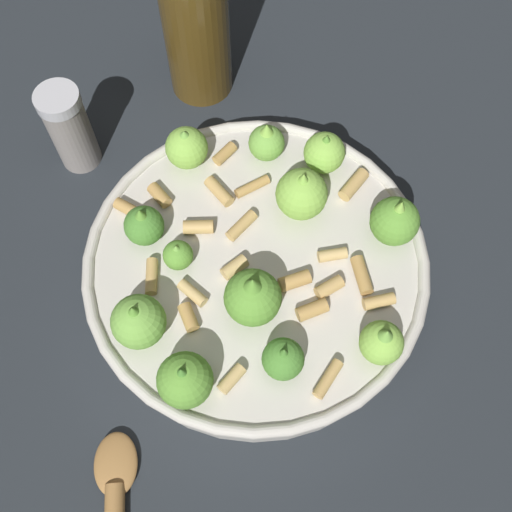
{
  "coord_description": "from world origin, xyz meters",
  "views": [
    {
      "loc": [
        -0.16,
        -0.17,
        0.54
      ],
      "look_at": [
        0.0,
        0.0,
        0.06
      ],
      "focal_mm": 43.53,
      "sensor_mm": 36.0,
      "label": 1
    }
  ],
  "objects": [
    {
      "name": "pepper_shaker",
      "position": [
        -0.03,
        0.23,
        0.05
      ],
      "size": [
        0.04,
        0.04,
        0.1
      ],
      "color": "gray",
      "rests_on": "ground"
    },
    {
      "name": "ground_plane",
      "position": [
        0.0,
        0.0,
        0.0
      ],
      "size": [
        2.4,
        2.4,
        0.0
      ],
      "primitive_type": "plane",
      "color": "#23282D"
    },
    {
      "name": "olive_oil_bottle",
      "position": [
        0.13,
        0.22,
        0.09
      ],
      "size": [
        0.07,
        0.07,
        0.21
      ],
      "color": "#4C3814",
      "rests_on": "ground"
    },
    {
      "name": "cooking_pan",
      "position": [
        -0.0,
        -0.0,
        0.03
      ],
      "size": [
        0.31,
        0.31,
        0.11
      ],
      "color": "beige",
      "rests_on": "ground"
    }
  ]
}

